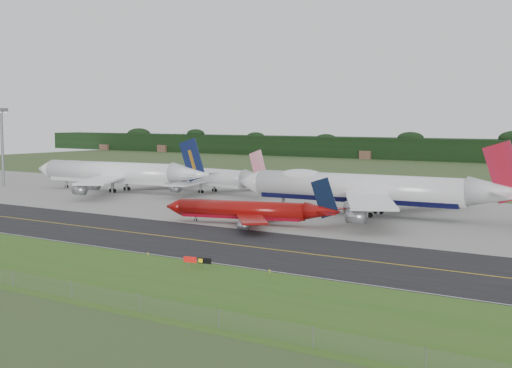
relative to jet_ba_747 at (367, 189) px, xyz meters
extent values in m
plane|color=#334620|center=(-15.80, -46.78, -6.37)|extent=(600.00, 600.00, 0.00)
cube|color=#31601C|center=(-15.80, -81.78, -6.36)|extent=(400.00, 30.00, 0.01)
cube|color=black|center=(-15.80, -50.78, -6.36)|extent=(400.00, 32.00, 0.02)
cube|color=gray|center=(-15.80, 4.22, -6.36)|extent=(400.00, 78.00, 0.01)
cube|color=gold|center=(-15.80, -50.78, -6.34)|extent=(400.00, 0.40, 0.00)
cube|color=silver|center=(-15.80, -66.28, -6.34)|extent=(400.00, 0.25, 0.00)
cylinder|color=slate|center=(44.20, -94.78, -5.27)|extent=(0.10, 0.10, 2.20)
cylinder|color=silver|center=(-2.68, -0.16, 0.20)|extent=(53.69, 10.03, 6.78)
cube|color=black|center=(-2.68, -0.16, -2.00)|extent=(50.92, 8.17, 2.37)
cone|color=silver|center=(-32.65, -2.00, 0.20)|extent=(7.07, 7.17, 6.78)
cone|color=silver|center=(30.99, 1.90, 0.71)|extent=(14.47, 7.63, 6.78)
ellipsoid|color=silver|center=(-17.60, -1.08, 2.06)|extent=(14.15, 6.60, 4.32)
cube|color=silver|center=(7.49, -14.67, -0.99)|extent=(22.88, 31.14, 0.58)
cube|color=silver|center=(5.65, 15.48, -0.99)|extent=(20.04, 31.63, 0.58)
cube|color=#A31225|center=(31.74, 1.94, 5.32)|extent=(9.76, 1.14, 14.04)
cylinder|color=gray|center=(3.30, -14.27, -2.84)|extent=(3.87, 3.07, 2.85)
cylinder|color=gray|center=(1.53, 14.57, -2.84)|extent=(3.87, 3.07, 2.85)
cylinder|color=gray|center=(10.21, -27.00, -2.84)|extent=(3.87, 3.07, 2.85)
cylinder|color=gray|center=(6.84, 28.05, -2.84)|extent=(3.87, 3.07, 2.85)
cylinder|color=black|center=(-22.92, -1.40, -5.76)|extent=(1.25, 0.62, 1.22)
cylinder|color=slate|center=(1.81, -3.62, -4.10)|extent=(1.01, 1.01, 4.53)
cylinder|color=black|center=(1.81, -3.62, -5.76)|extent=(1.26, 0.68, 1.22)
cylinder|color=slate|center=(1.36, 3.82, -4.10)|extent=(1.01, 1.01, 4.53)
cylinder|color=black|center=(1.36, 3.82, -5.76)|extent=(1.26, 0.68, 1.22)
cylinder|color=maroon|center=(-17.24, -28.40, -3.16)|extent=(29.07, 11.54, 3.93)
cube|color=maroon|center=(-17.24, -28.40, -4.43)|extent=(27.40, 10.21, 1.38)
cone|color=maroon|center=(-33.00, -32.76, -3.16)|extent=(4.55, 4.76, 3.93)
cone|color=maroon|center=(0.47, -23.51, -2.86)|extent=(8.44, 5.84, 3.93)
cube|color=maroon|center=(-10.27, -34.88, -3.84)|extent=(14.50, 15.72, 0.44)
cube|color=maroon|center=(-14.59, -19.27, -3.84)|extent=(7.86, 16.84, 0.44)
cube|color=black|center=(0.99, -23.36, 0.10)|extent=(6.07, 1.96, 8.95)
cylinder|color=gray|center=(-9.53, -38.69, -4.92)|extent=(2.51, 2.17, 1.65)
cylinder|color=gray|center=(-15.91, -15.62, -4.92)|extent=(2.51, 2.17, 1.65)
cylinder|color=black|center=(-27.89, -31.35, -6.01)|extent=(0.77, 0.50, 0.71)
cylinder|color=slate|center=(-14.42, -29.87, -5.35)|extent=(0.68, 0.68, 2.03)
cylinder|color=black|center=(-14.42, -29.87, -6.01)|extent=(0.78, 0.53, 0.71)
cylinder|color=slate|center=(-15.57, -25.70, -5.35)|extent=(0.68, 0.68, 2.03)
cylinder|color=black|center=(-15.57, -25.70, -6.01)|extent=(0.78, 0.53, 0.71)
cylinder|color=white|center=(-93.53, 6.68, -0.24)|extent=(49.26, 11.61, 6.56)
cube|color=silver|center=(-93.53, 6.68, -2.37)|extent=(46.66, 9.72, 2.30)
cone|color=white|center=(-120.85, 3.82, -0.24)|extent=(6.75, 7.16, 6.56)
cone|color=white|center=(-62.83, 9.89, 0.25)|extent=(13.50, 7.87, 6.56)
cube|color=white|center=(-83.22, -6.92, -1.39)|extent=(22.58, 29.57, 0.58)
cube|color=white|center=(-86.25, 22.11, -1.39)|extent=(17.85, 30.47, 0.58)
cube|color=#0D163C|center=(-62.10, 9.97, 4.59)|extent=(9.19, 1.48, 13.25)
cylinder|color=gray|center=(-87.09, -6.68, -3.18)|extent=(3.85, 3.11, 2.76)
cylinder|color=gray|center=(-89.99, 21.09, -3.18)|extent=(3.85, 3.11, 2.76)
cylinder|color=gray|center=(-79.88, -18.69, -3.18)|extent=(3.85, 3.11, 2.76)
cylinder|color=gray|center=(-85.42, 34.32, -3.18)|extent=(3.85, 3.11, 2.76)
cylinder|color=black|center=(-111.99, 4.75, -5.77)|extent=(1.23, 0.65, 1.18)
cylinder|color=slate|center=(-89.27, 3.50, -4.29)|extent=(1.01, 1.01, 4.16)
cylinder|color=black|center=(-89.27, 3.50, -5.77)|extent=(1.24, 0.71, 1.18)
cylinder|color=slate|center=(-90.02, 10.68, -4.29)|extent=(1.01, 1.01, 4.16)
cylinder|color=black|center=(-90.02, 10.68, -5.77)|extent=(1.24, 0.71, 1.18)
cylinder|color=silver|center=(-67.59, 21.10, -1.37)|extent=(39.03, 11.44, 5.37)
cube|color=white|center=(-67.59, 21.10, -3.11)|extent=(36.91, 9.81, 1.88)
cone|color=silver|center=(-89.07, 24.55, -1.37)|extent=(5.62, 6.07, 5.37)
cone|color=silver|center=(-43.46, 17.22, -0.96)|extent=(10.93, 6.92, 5.37)
cube|color=silver|center=(-62.66, 9.09, -2.31)|extent=(12.77, 23.22, 0.48)
cube|color=silver|center=(-59.14, 30.96, -2.31)|extent=(18.21, 22.25, 0.48)
cube|color=#C70E41|center=(-42.87, 17.13, 2.52)|extent=(7.38, 1.60, 10.68)
cylinder|color=gray|center=(-63.82, 3.91, -3.77)|extent=(3.25, 2.69, 2.26)
cylinder|color=gray|center=(-58.62, 36.24, -3.77)|extent=(3.25, 2.69, 2.26)
cylinder|color=black|center=(-82.10, 23.43, -5.88)|extent=(1.02, 0.58, 0.97)
cylinder|color=slate|center=(-65.01, 17.69, -4.67)|extent=(0.86, 0.86, 3.39)
cylinder|color=black|center=(-65.01, 17.69, -5.88)|extent=(1.03, 0.63, 0.97)
cylinder|color=slate|center=(-64.07, 23.53, -4.67)|extent=(0.86, 0.86, 3.39)
cylinder|color=black|center=(-64.07, 23.53, -5.88)|extent=(1.03, 0.63, 0.97)
cylinder|color=slate|center=(-136.62, -1.76, 6.65)|extent=(0.94, 0.94, 26.03)
cube|color=slate|center=(-136.62, -1.76, 19.87)|extent=(3.33, 3.33, 1.25)
cylinder|color=slate|center=(2.10, -70.69, -6.01)|extent=(0.12, 0.12, 0.70)
cylinder|color=slate|center=(5.05, -70.10, -6.01)|extent=(0.12, 0.12, 0.70)
cube|color=#B3100D|center=(2.39, -70.63, -5.21)|extent=(2.20, 0.61, 0.90)
cube|color=black|center=(4.26, -70.26, -5.21)|extent=(1.02, 0.37, 0.90)
cube|color=black|center=(5.44, -70.02, -5.21)|extent=(1.22, 0.41, 0.90)
cylinder|color=yellow|center=(-9.67, -67.28, -6.12)|extent=(0.16, 0.16, 0.50)
cylinder|color=yellow|center=(15.23, -67.28, -6.12)|extent=(0.16, 0.16, 0.50)
camera|label=1|loc=(72.93, -157.16, 17.17)|focal=50.00mm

